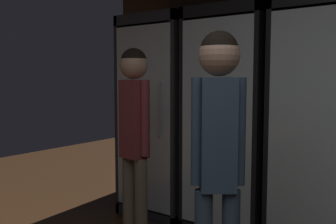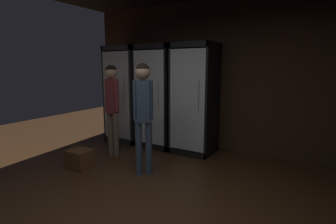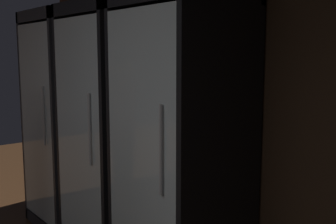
% 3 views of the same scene
% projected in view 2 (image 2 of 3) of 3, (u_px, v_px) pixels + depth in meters
% --- Properties ---
extents(wall_back, '(6.00, 0.06, 2.80)m').
position_uv_depth(wall_back, '(230.00, 77.00, 4.73)').
color(wall_back, '#382619').
rests_on(wall_back, ground).
extents(cooler_far_left, '(0.74, 0.68, 2.00)m').
position_uv_depth(cooler_far_left, '(128.00, 95.00, 5.57)').
color(cooler_far_left, '#2B2B30').
rests_on(cooler_far_left, ground).
extents(cooler_left, '(0.74, 0.68, 2.00)m').
position_uv_depth(cooler_left, '(159.00, 97.00, 5.18)').
color(cooler_left, black).
rests_on(cooler_left, ground).
extents(cooler_center, '(0.74, 0.68, 2.00)m').
position_uv_depth(cooler_center, '(196.00, 99.00, 4.78)').
color(cooler_center, black).
rests_on(cooler_center, ground).
extents(shopper_near, '(0.30, 0.21, 1.61)m').
position_uv_depth(shopper_near, '(112.00, 99.00, 4.50)').
color(shopper_near, '#72604C').
rests_on(shopper_near, ground).
extents(shopper_far, '(0.24, 0.23, 1.63)m').
position_uv_depth(shopper_far, '(143.00, 105.00, 3.69)').
color(shopper_far, '#384C66').
rests_on(shopper_far, ground).
extents(wine_crate_floor, '(0.37, 0.30, 0.30)m').
position_uv_depth(wine_crate_floor, '(80.00, 159.00, 4.07)').
color(wine_crate_floor, brown).
rests_on(wine_crate_floor, ground).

